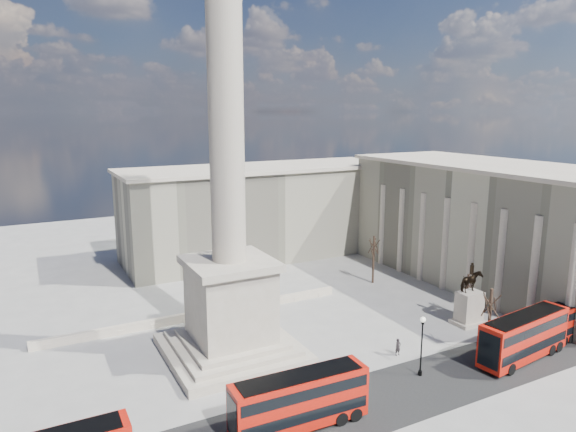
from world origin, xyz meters
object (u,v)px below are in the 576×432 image
(equestrian_statue, at_px, (469,303))
(pedestrian_standing, at_px, (500,334))
(victorian_lamp, at_px, (422,341))
(nelsons_column, at_px, (229,241))
(red_bus_d, at_px, (524,336))
(red_bus_c, at_px, (541,329))
(pedestrian_walking, at_px, (398,347))
(pedestrian_crossing, at_px, (276,355))
(red_bus_b, at_px, (301,400))

(equestrian_statue, bearing_deg, pedestrian_standing, -96.27)
(victorian_lamp, height_order, equestrian_statue, equestrian_statue)
(pedestrian_standing, bearing_deg, nelsons_column, -31.48)
(pedestrian_standing, bearing_deg, victorian_lamp, -2.06)
(nelsons_column, xyz_separation_m, red_bus_d, (27.44, -15.79, -10.27))
(red_bus_c, bearing_deg, red_bus_d, -171.25)
(red_bus_d, relative_size, pedestrian_standing, 7.79)
(victorian_lamp, bearing_deg, red_bus_c, -5.32)
(victorian_lamp, xyz_separation_m, pedestrian_walking, (0.83, 4.51, -2.74))
(red_bus_d, height_order, equestrian_statue, equestrian_statue)
(red_bus_d, distance_m, pedestrian_crossing, 26.79)
(victorian_lamp, relative_size, pedestrian_walking, 3.27)
(pedestrian_standing, bearing_deg, pedestrian_crossing, -25.85)
(red_bus_c, distance_m, pedestrian_standing, 4.52)
(red_bus_d, distance_m, equestrian_statue, 9.79)
(equestrian_statue, bearing_deg, victorian_lamp, -153.42)
(nelsons_column, bearing_deg, pedestrian_standing, -21.69)
(pedestrian_standing, xyz_separation_m, pedestrian_crossing, (-25.53, 7.35, 0.05))
(red_bus_c, distance_m, red_bus_d, 4.21)
(pedestrian_crossing, bearing_deg, pedestrian_walking, -130.34)
(equestrian_statue, bearing_deg, pedestrian_walking, -168.92)
(red_bus_b, distance_m, pedestrian_walking, 17.24)
(red_bus_b, relative_size, victorian_lamp, 1.92)
(red_bus_c, bearing_deg, pedestrian_walking, 154.89)
(red_bus_b, height_order, equestrian_statue, equestrian_statue)
(pedestrian_walking, distance_m, pedestrian_standing, 13.13)
(victorian_lamp, xyz_separation_m, pedestrian_crossing, (-11.83, 9.21, -2.84))
(nelsons_column, xyz_separation_m, pedestrian_walking, (16.04, -8.85, -11.95))
(red_bus_d, distance_m, pedestrian_standing, 4.89)
(nelsons_column, bearing_deg, red_bus_c, -25.26)
(pedestrian_walking, distance_m, pedestrian_crossing, 13.51)
(pedestrian_walking, bearing_deg, victorian_lamp, -100.75)
(victorian_lamp, height_order, pedestrian_standing, victorian_lamp)
(nelsons_column, relative_size, pedestrian_standing, 30.63)
(nelsons_column, distance_m, equestrian_statue, 31.79)
(pedestrian_standing, height_order, pedestrian_crossing, pedestrian_crossing)
(victorian_lamp, bearing_deg, pedestrian_crossing, 142.12)
(red_bus_b, height_order, victorian_lamp, victorian_lamp)
(red_bus_d, xyz_separation_m, pedestrian_crossing, (-24.07, 11.64, -1.78))
(red_bus_b, relative_size, pedestrian_crossing, 6.98)
(victorian_lamp, xyz_separation_m, equestrian_statue, (14.28, 7.14, -0.93))
(red_bus_b, bearing_deg, red_bus_d, 1.01)
(nelsons_column, xyz_separation_m, pedestrian_standing, (28.91, -11.50, -12.10))
(equestrian_statue, relative_size, pedestrian_walking, 4.17)
(victorian_lamp, xyz_separation_m, pedestrian_standing, (13.70, 1.86, -2.90))
(pedestrian_walking, bearing_deg, nelsons_column, 150.85)
(red_bus_c, xyz_separation_m, pedestrian_crossing, (-28.16, 10.73, -1.39))
(pedestrian_walking, relative_size, pedestrian_standing, 1.18)
(victorian_lamp, bearing_deg, red_bus_b, -172.24)
(red_bus_d, bearing_deg, red_bus_b, 172.48)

